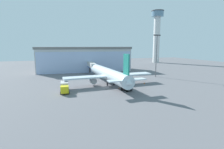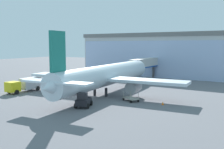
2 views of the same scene
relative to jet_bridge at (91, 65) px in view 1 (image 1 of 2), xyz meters
name	(u,v)px [view 1 (image 1 of 2)]	position (x,y,z in m)	size (l,w,h in m)	color
ground	(106,87)	(-0.84, -27.34, -4.38)	(240.00, 240.00, 0.00)	slate
terminal_building	(85,59)	(-0.84, 13.37, 2.10)	(49.92, 17.82, 12.95)	#B8B8B8
jet_bridge	(91,65)	(0.00, 0.00, 0.00)	(2.90, 14.61, 5.75)	beige
control_tower	(157,32)	(62.31, 42.61, 19.84)	(9.70, 9.70, 40.74)	silver
apron_light_mast	(156,52)	(25.47, -15.50, 6.45)	(3.20, 0.40, 18.18)	#59595E
airplane	(109,74)	(1.38, -23.27, -0.82)	(31.60, 36.20, 11.34)	silver
catering_truck	(65,87)	(-14.10, -29.06, -2.91)	(2.83, 7.41, 2.65)	yellow
baggage_cart	(130,83)	(8.32, -26.63, -3.88)	(3.22, 2.78, 1.50)	#9E998C
pushback_tug	(127,88)	(3.83, -33.92, -3.40)	(3.09, 3.63, 2.30)	black
safety_cone_nose	(119,88)	(2.60, -30.60, -4.10)	(0.36, 0.36, 0.55)	orange
safety_cone_wingtip	(144,83)	(13.87, -26.61, -4.10)	(0.36, 0.36, 0.55)	orange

